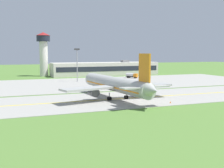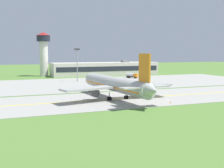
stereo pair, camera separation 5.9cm
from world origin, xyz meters
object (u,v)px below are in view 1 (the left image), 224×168
at_px(airplane_lead, 115,84).
at_px(service_truck_baggage, 132,75).
at_px(control_tower, 44,50).
at_px(apron_light_mast, 77,61).
at_px(service_truck_fuel, 104,83).

height_order(airplane_lead, service_truck_baggage, airplane_lead).
bearing_deg(control_tower, apron_light_mast, -75.19).
relative_size(control_tower, apron_light_mast, 1.62).
distance_m(service_truck_fuel, apron_light_mast, 22.49).
bearing_deg(service_truck_baggage, apron_light_mast, -166.68).
bearing_deg(control_tower, service_truck_baggage, -35.88).
xyz_separation_m(service_truck_fuel, control_tower, (-14.67, 55.99, 13.32)).
relative_size(service_truck_baggage, apron_light_mast, 0.40).
xyz_separation_m(airplane_lead, service_truck_fuel, (7.32, 30.00, -2.95)).
distance_m(airplane_lead, apron_light_mast, 50.60).
height_order(service_truck_fuel, control_tower, control_tower).
distance_m(airplane_lead, service_truck_fuel, 31.02).
height_order(service_truck_baggage, control_tower, control_tower).
bearing_deg(service_truck_baggage, control_tower, 144.12).
xyz_separation_m(service_truck_baggage, apron_light_mast, (-30.07, -7.12, 7.79)).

